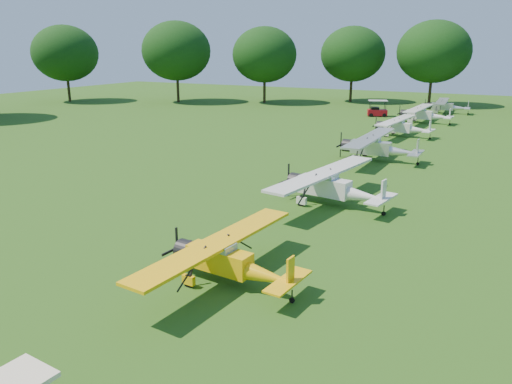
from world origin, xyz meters
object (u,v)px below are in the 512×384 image
Objects in this scene: aircraft_7 at (446,105)px; golf_cart at (377,111)px; aircraft_5 at (401,126)px; aircraft_3 at (332,185)px; aircraft_4 at (377,146)px; aircraft_2 at (228,259)px; aircraft_6 at (423,113)px.

golf_cart is (-7.71, -7.32, -0.39)m from aircraft_7.
aircraft_5 is 3.39× the size of golf_cart.
aircraft_4 is at bearing 102.10° from aircraft_3.
aircraft_2 is 51.53m from golf_cart.
aircraft_2 is at bearing -81.89° from aircraft_3.
golf_cart reaches higher than aircraft_3.
aircraft_7 is at bearing 95.07° from aircraft_2.
aircraft_4 is at bearing -81.32° from aircraft_5.
aircraft_4 is at bearing -86.33° from aircraft_6.
aircraft_4 is 27.50m from golf_cart.
aircraft_7 is at bearing 89.39° from aircraft_4.
aircraft_4 is 34.01m from aircraft_7.
aircraft_6 is at bearing -99.87° from aircraft_7.
aircraft_3 is at bearing -86.19° from aircraft_4.
aircraft_3 is 3.73× the size of golf_cart.
aircraft_5 is at bearing -97.71° from aircraft_7.
golf_cart is at bearing 109.85° from aircraft_3.
aircraft_4 is 3.76× the size of golf_cart.
aircraft_3 is at bearing -85.54° from aircraft_6.
aircraft_2 is at bearing -94.08° from aircraft_7.
aircraft_4 reaches higher than aircraft_3.
aircraft_7 reaches higher than aircraft_2.
aircraft_2 is at bearing -88.08° from aircraft_4.
aircraft_6 is at bearing 91.60° from aircraft_4.
aircraft_2 is 3.26× the size of golf_cart.
aircraft_3 is 25.36m from aircraft_5.
aircraft_5 is at bearing -88.95° from aircraft_6.
aircraft_5 is 15.46m from golf_cart.
aircraft_6 is at bearing 93.79° from aircraft_5.
aircraft_5 is (-1.19, 25.34, -0.11)m from aircraft_3.
aircraft_7 is at bearing 98.90° from aircraft_3.
aircraft_2 is at bearing -86.16° from aircraft_6.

